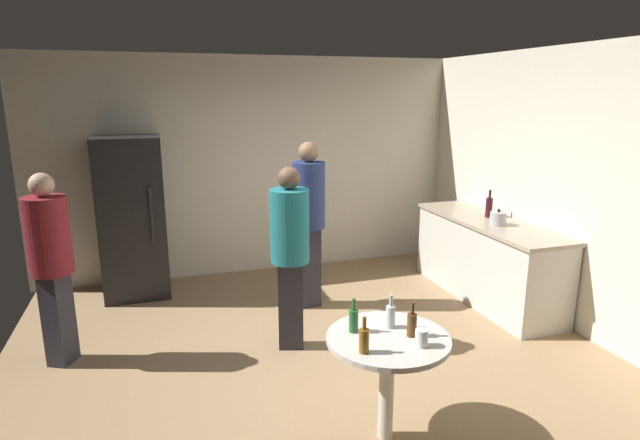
# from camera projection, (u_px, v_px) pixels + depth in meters

# --- Properties ---
(ground_plane) EXTENTS (5.20, 5.20, 0.10)m
(ground_plane) POSITION_uv_depth(u_px,v_px,m) (314.00, 371.00, 4.40)
(ground_plane) COLOR #9E7C56
(wall_back) EXTENTS (5.32, 0.06, 2.70)m
(wall_back) POSITION_uv_depth(u_px,v_px,m) (253.00, 167.00, 6.50)
(wall_back) COLOR silver
(wall_back) RESTS_ON ground_plane
(wall_side_right) EXTENTS (0.06, 5.20, 2.70)m
(wall_side_right) POSITION_uv_depth(u_px,v_px,m) (582.00, 192.00, 4.84)
(wall_side_right) COLOR silver
(wall_side_right) RESTS_ON ground_plane
(refrigerator) EXTENTS (0.70, 0.68, 1.80)m
(refrigerator) POSITION_uv_depth(u_px,v_px,m) (133.00, 217.00, 5.78)
(refrigerator) COLOR black
(refrigerator) RESTS_ON ground_plane
(kitchen_counter) EXTENTS (0.64, 2.07, 0.90)m
(kitchen_counter) POSITION_uv_depth(u_px,v_px,m) (487.00, 259.00, 5.76)
(kitchen_counter) COLOR beige
(kitchen_counter) RESTS_ON ground_plane
(kettle) EXTENTS (0.24, 0.17, 0.18)m
(kettle) POSITION_uv_depth(u_px,v_px,m) (498.00, 218.00, 5.43)
(kettle) COLOR #B2B2B7
(kettle) RESTS_ON kitchen_counter
(wine_bottle_on_counter) EXTENTS (0.08, 0.08, 0.31)m
(wine_bottle_on_counter) POSITION_uv_depth(u_px,v_px,m) (489.00, 207.00, 5.77)
(wine_bottle_on_counter) COLOR #3F141E
(wine_bottle_on_counter) RESTS_ON kitchen_counter
(foreground_table) EXTENTS (0.80, 0.80, 0.73)m
(foreground_table) POSITION_uv_depth(u_px,v_px,m) (388.00, 351.00, 3.34)
(foreground_table) COLOR beige
(foreground_table) RESTS_ON ground_plane
(beer_bottle_amber) EXTENTS (0.06, 0.06, 0.23)m
(beer_bottle_amber) POSITION_uv_depth(u_px,v_px,m) (364.00, 340.00, 3.09)
(beer_bottle_amber) COLOR #8C5919
(beer_bottle_amber) RESTS_ON foreground_table
(beer_bottle_brown) EXTENTS (0.06, 0.06, 0.23)m
(beer_bottle_brown) POSITION_uv_depth(u_px,v_px,m) (412.00, 324.00, 3.31)
(beer_bottle_brown) COLOR #593314
(beer_bottle_brown) RESTS_ON foreground_table
(beer_bottle_green) EXTENTS (0.06, 0.06, 0.23)m
(beer_bottle_green) POSITION_uv_depth(u_px,v_px,m) (354.00, 320.00, 3.37)
(beer_bottle_green) COLOR #26662D
(beer_bottle_green) RESTS_ON foreground_table
(beer_bottle_clear) EXTENTS (0.06, 0.06, 0.23)m
(beer_bottle_clear) POSITION_uv_depth(u_px,v_px,m) (390.00, 316.00, 3.43)
(beer_bottle_clear) COLOR silver
(beer_bottle_clear) RESTS_ON foreground_table
(plastic_cup_white) EXTENTS (0.08, 0.08, 0.11)m
(plastic_cup_white) POSITION_uv_depth(u_px,v_px,m) (422.00, 338.00, 3.18)
(plastic_cup_white) COLOR white
(plastic_cup_white) RESTS_ON foreground_table
(person_in_navy_shirt) EXTENTS (0.36, 0.36, 1.77)m
(person_in_navy_shirt) POSITION_uv_depth(u_px,v_px,m) (309.00, 212.00, 5.41)
(person_in_navy_shirt) COLOR #2D2D38
(person_in_navy_shirt) RESTS_ON ground_plane
(person_in_maroon_shirt) EXTENTS (0.46, 0.46, 1.64)m
(person_in_maroon_shirt) POSITION_uv_depth(u_px,v_px,m) (51.00, 256.00, 4.23)
(person_in_maroon_shirt) COLOR #2D2D38
(person_in_maroon_shirt) RESTS_ON ground_plane
(person_in_teal_shirt) EXTENTS (0.41, 0.41, 1.65)m
(person_in_teal_shirt) POSITION_uv_depth(u_px,v_px,m) (290.00, 245.00, 4.51)
(person_in_teal_shirt) COLOR #2D2D38
(person_in_teal_shirt) RESTS_ON ground_plane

